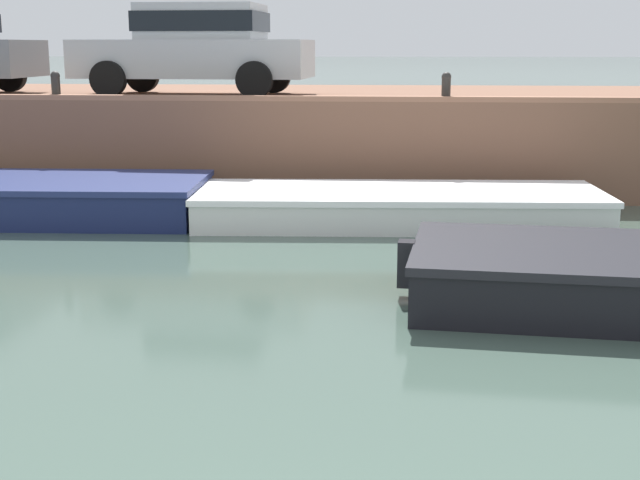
% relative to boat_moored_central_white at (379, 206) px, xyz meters
% --- Properties ---
extents(ground_plane, '(400.00, 400.00, 0.00)m').
position_rel_boat_moored_central_white_xyz_m(ground_plane, '(0.12, -4.32, -0.23)').
color(ground_plane, '#42564C').
extents(far_quay_wall, '(60.00, 6.00, 1.56)m').
position_rel_boat_moored_central_white_xyz_m(far_quay_wall, '(0.12, 4.66, 0.55)').
color(far_quay_wall, brown).
rests_on(far_quay_wall, ground).
extents(far_wall_coping, '(60.00, 0.24, 0.08)m').
position_rel_boat_moored_central_white_xyz_m(far_wall_coping, '(0.12, 1.78, 1.37)').
color(far_wall_coping, '#9F6C52').
rests_on(far_wall_coping, far_quay_wall).
extents(boat_moored_central_white, '(6.70, 2.25, 0.46)m').
position_rel_boat_moored_central_white_xyz_m(boat_moored_central_white, '(0.00, 0.00, 0.00)').
color(boat_moored_central_white, white).
rests_on(boat_moored_central_white, ground).
extents(car_left_inner_silver, '(4.07, 2.09, 1.54)m').
position_rel_boat_moored_central_white_xyz_m(car_left_inner_silver, '(-3.23, 3.36, 2.18)').
color(car_left_inner_silver, '#B7BABC').
rests_on(car_left_inner_silver, far_quay_wall).
extents(mooring_bollard_west, '(0.15, 0.15, 0.45)m').
position_rel_boat_moored_central_white_xyz_m(mooring_bollard_west, '(-5.23, 1.91, 1.57)').
color(mooring_bollard_west, '#2D2B28').
rests_on(mooring_bollard_west, far_quay_wall).
extents(mooring_bollard_mid, '(0.15, 0.15, 0.45)m').
position_rel_boat_moored_central_white_xyz_m(mooring_bollard_mid, '(0.98, 1.91, 1.57)').
color(mooring_bollard_mid, '#2D2B28').
rests_on(mooring_bollard_mid, far_quay_wall).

